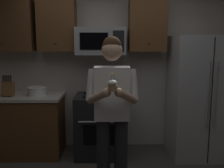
# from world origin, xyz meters

# --- Properties ---
(wall_back) EXTENTS (4.40, 0.10, 2.60)m
(wall_back) POSITION_xyz_m (0.00, 1.75, 1.30)
(wall_back) COLOR beige
(wall_back) RESTS_ON ground
(oven_range) EXTENTS (0.76, 0.70, 0.93)m
(oven_range) POSITION_xyz_m (-0.15, 1.36, 0.46)
(oven_range) COLOR black
(oven_range) RESTS_ON ground
(microwave) EXTENTS (0.74, 0.41, 0.40)m
(microwave) POSITION_xyz_m (-0.15, 1.48, 1.72)
(microwave) COLOR #9EA0A5
(refrigerator) EXTENTS (0.90, 0.75, 1.80)m
(refrigerator) POSITION_xyz_m (1.35, 1.32, 0.90)
(refrigerator) COLOR #B7BABF
(refrigerator) RESTS_ON ground
(cabinet_row_upper) EXTENTS (2.78, 0.36, 0.76)m
(cabinet_row_upper) POSITION_xyz_m (-0.72, 1.53, 1.95)
(cabinet_row_upper) COLOR brown
(counter_left) EXTENTS (1.44, 0.66, 0.92)m
(counter_left) POSITION_xyz_m (-1.45, 1.38, 0.46)
(counter_left) COLOR brown
(counter_left) RESTS_ON ground
(knife_block) EXTENTS (0.16, 0.15, 0.32)m
(knife_block) POSITION_xyz_m (-1.51, 1.33, 1.04)
(knife_block) COLOR brown
(knife_block) RESTS_ON counter_left
(bowl_large_white) EXTENTS (0.28, 0.28, 0.13)m
(bowl_large_white) POSITION_xyz_m (-1.10, 1.36, 0.99)
(bowl_large_white) COLOR white
(bowl_large_white) RESTS_ON counter_left
(person) EXTENTS (0.60, 0.48, 1.76)m
(person) POSITION_xyz_m (0.00, 0.34, 1.00)
(person) COLOR #262628
(person) RESTS_ON ground
(cupcake) EXTENTS (0.09, 0.09, 0.17)m
(cupcake) POSITION_xyz_m (0.00, 0.01, 1.29)
(cupcake) COLOR #A87F56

